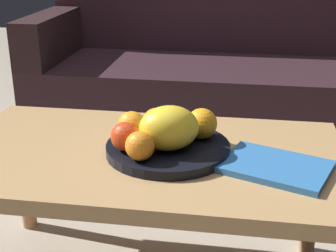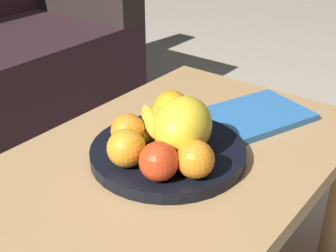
% 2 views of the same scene
% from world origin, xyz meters
% --- Properties ---
extents(coffee_table, '(1.04, 0.58, 0.44)m').
position_xyz_m(coffee_table, '(0.00, 0.00, 0.39)').
color(coffee_table, '#AC8353').
rests_on(coffee_table, ground_plane).
extents(couch, '(1.70, 0.70, 0.90)m').
position_xyz_m(couch, '(0.09, 1.20, 0.30)').
color(couch, black).
rests_on(couch, ground_plane).
extents(fruit_bowl, '(0.32, 0.32, 0.03)m').
position_xyz_m(fruit_bowl, '(0.06, -0.00, 0.45)').
color(fruit_bowl, black).
rests_on(fruit_bowl, coffee_table).
extents(melon_large_front, '(0.18, 0.16, 0.11)m').
position_xyz_m(melon_large_front, '(0.07, -0.03, 0.52)').
color(melon_large_front, yellow).
rests_on(melon_large_front, fruit_bowl).
extents(orange_front, '(0.07, 0.07, 0.07)m').
position_xyz_m(orange_front, '(0.02, 0.07, 0.50)').
color(orange_front, orange).
rests_on(orange_front, fruit_bowl).
extents(orange_left, '(0.07, 0.07, 0.07)m').
position_xyz_m(orange_left, '(-0.04, 0.02, 0.50)').
color(orange_left, orange).
rests_on(orange_left, fruit_bowl).
extents(orange_right, '(0.07, 0.07, 0.07)m').
position_xyz_m(orange_right, '(0.01, -0.10, 0.50)').
color(orange_right, orange).
rests_on(orange_right, fruit_bowl).
extents(orange_back, '(0.08, 0.08, 0.08)m').
position_xyz_m(orange_back, '(0.14, 0.05, 0.50)').
color(orange_back, orange).
rests_on(orange_back, fruit_bowl).
extents(apple_front, '(0.07, 0.07, 0.07)m').
position_xyz_m(apple_front, '(-0.04, -0.06, 0.50)').
color(apple_front, red).
rests_on(apple_front, fruit_bowl).
extents(banana_bunch, '(0.16, 0.15, 0.06)m').
position_xyz_m(banana_bunch, '(0.07, 0.04, 0.49)').
color(banana_bunch, yellow).
rests_on(banana_bunch, fruit_bowl).
extents(magazine, '(0.30, 0.26, 0.02)m').
position_xyz_m(magazine, '(0.33, -0.06, 0.45)').
color(magazine, '#2F6CAE').
rests_on(magazine, coffee_table).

